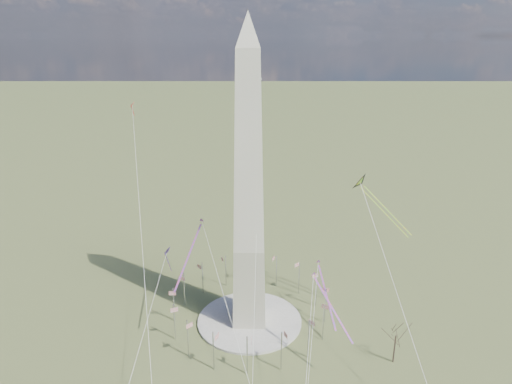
{
  "coord_description": "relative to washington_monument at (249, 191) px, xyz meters",
  "views": [
    {
      "loc": [
        3.95,
        -135.12,
        93.89
      ],
      "look_at": [
        2.23,
        0.0,
        47.59
      ],
      "focal_mm": 32.0,
      "sensor_mm": 36.0,
      "label": 1
    }
  ],
  "objects": [
    {
      "name": "plaza",
      "position": [
        0.0,
        0.0,
        -47.55
      ],
      "size": [
        36.0,
        36.0,
        0.8
      ],
      "primitive_type": "cylinder",
      "color": "beige",
      "rests_on": "ground"
    },
    {
      "name": "kite_delta_black",
      "position": [
        38.23,
        11.89,
        -1.78
      ],
      "size": [
        19.56,
        18.07,
        17.9
      ],
      "rotation": [
        0.0,
        0.0,
        3.99
      ],
      "color": "black",
      "rests_on": "ground"
    },
    {
      "name": "kite_streamer_left",
      "position": [
        23.3,
        -18.77,
        -26.84
      ],
      "size": [
        10.89,
        17.48,
        13.43
      ],
      "rotation": [
        0.0,
        0.0,
        3.67
      ],
      "color": "#FF3E28",
      "rests_on": "ground"
    },
    {
      "name": "kite_small_red",
      "position": [
        -43.17,
        31.03,
        21.95
      ],
      "size": [
        1.32,
        2.1,
        5.08
      ],
      "rotation": [
        0.0,
        0.0,
        2.85
      ],
      "color": "#F8321D",
      "rests_on": "ground"
    },
    {
      "name": "kite_streamer_right",
      "position": [
        25.44,
        1.9,
        -34.43
      ],
      "size": [
        5.14,
        21.48,
        14.84
      ],
      "rotation": [
        0.0,
        0.0,
        3.32
      ],
      "color": "#FF3E28",
      "rests_on": "ground"
    },
    {
      "name": "kite_small_white",
      "position": [
        3.32,
        50.0,
        29.16
      ],
      "size": [
        1.31,
        1.42,
        3.92
      ],
      "rotation": [
        0.0,
        0.0,
        3.04
      ],
      "color": "white",
      "rests_on": "ground"
    },
    {
      "name": "flagpole_ring",
      "position": [
        -0.0,
        -0.0,
        -40.68
      ],
      "size": [
        54.4,
        54.4,
        13.0
      ],
      "color": "silver",
      "rests_on": "ground"
    },
    {
      "name": "kite_streamer_mid",
      "position": [
        -18.35,
        -0.64,
        -18.15
      ],
      "size": [
        7.61,
        22.51,
        15.81
      ],
      "rotation": [
        0.0,
        0.0,
        2.86
      ],
      "color": "#FF3E28",
      "rests_on": "ground"
    },
    {
      "name": "kite_diamond_purple",
      "position": [
        -27.75,
        3.37,
        -23.65
      ],
      "size": [
        1.83,
        2.99,
        9.59
      ],
      "rotation": [
        0.0,
        0.0,
        2.73
      ],
      "color": "#3A186F",
      "rests_on": "ground"
    },
    {
      "name": "ground",
      "position": [
        0.0,
        0.0,
        -47.95
      ],
      "size": [
        2000.0,
        2000.0,
        0.0
      ],
      "primitive_type": "plane",
      "color": "#3F5229",
      "rests_on": "ground"
    },
    {
      "name": "washington_monument",
      "position": [
        0.0,
        0.0,
        0.0
      ],
      "size": [
        15.56,
        15.56,
        100.0
      ],
      "color": "#ADA991",
      "rests_on": "plaza"
    },
    {
      "name": "tree_near",
      "position": [
        44.2,
        -20.16,
        -37.88
      ],
      "size": [
        8.08,
        8.08,
        14.13
      ],
      "color": "#433028",
      "rests_on": "ground"
    }
  ]
}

